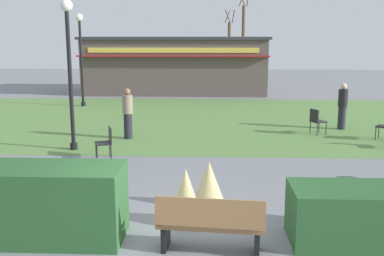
# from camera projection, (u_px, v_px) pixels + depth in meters

# --- Properties ---
(ground_plane) EXTENTS (80.00, 80.00, 0.00)m
(ground_plane) POSITION_uv_depth(u_px,v_px,m) (164.00, 246.00, 7.45)
(ground_plane) COLOR slate
(lawn_patch) EXTENTS (36.00, 12.00, 0.01)m
(lawn_patch) POSITION_uv_depth(u_px,v_px,m) (192.00, 119.00, 18.77)
(lawn_patch) COLOR #5B8442
(lawn_patch) RESTS_ON ground_plane
(park_bench) EXTENTS (1.74, 0.68, 0.95)m
(park_bench) POSITION_uv_depth(u_px,v_px,m) (210.00, 224.00, 7.11)
(park_bench) COLOR olive
(park_bench) RESTS_ON ground_plane
(hedge_left) EXTENTS (2.53, 1.10, 1.26)m
(hedge_left) POSITION_uv_depth(u_px,v_px,m) (48.00, 203.00, 7.60)
(hedge_left) COLOR #28562B
(hedge_left) RESTS_ON ground_plane
(hedge_right) EXTENTS (2.61, 1.10, 0.94)m
(hedge_right) POSITION_uv_depth(u_px,v_px,m) (370.00, 215.00, 7.49)
(hedge_right) COLOR #28562B
(hedge_right) RESTS_ON ground_plane
(ornamental_grass_behind_left) EXTENTS (0.71, 0.71, 0.94)m
(ornamental_grass_behind_left) POSITION_uv_depth(u_px,v_px,m) (209.00, 184.00, 9.07)
(ornamental_grass_behind_left) COLOR #D1BC7F
(ornamental_grass_behind_left) RESTS_ON ground_plane
(ornamental_grass_behind_right) EXTENTS (0.69, 0.69, 1.05)m
(ornamental_grass_behind_right) POSITION_uv_depth(u_px,v_px,m) (186.00, 196.00, 8.24)
(ornamental_grass_behind_right) COLOR #D1BC7F
(ornamental_grass_behind_right) RESTS_ON ground_plane
(ornamental_grass_behind_center) EXTENTS (0.51, 0.51, 1.24)m
(ornamental_grass_behind_center) POSITION_uv_depth(u_px,v_px,m) (107.00, 191.00, 8.22)
(ornamental_grass_behind_center) COLOR #D1BC7F
(ornamental_grass_behind_center) RESTS_ON ground_plane
(lamppost_mid) EXTENTS (0.36, 0.36, 4.41)m
(lamppost_mid) POSITION_uv_depth(u_px,v_px,m) (69.00, 57.00, 13.21)
(lamppost_mid) COLOR black
(lamppost_mid) RESTS_ON ground_plane
(lamppost_far) EXTENTS (0.36, 0.36, 4.41)m
(lamppost_far) POSITION_uv_depth(u_px,v_px,m) (81.00, 49.00, 21.70)
(lamppost_far) COLOR black
(lamppost_far) RESTS_ON ground_plane
(trash_bin) EXTENTS (0.52, 0.52, 0.90)m
(trash_bin) POSITION_uv_depth(u_px,v_px,m) (347.00, 204.00, 8.04)
(trash_bin) COLOR #2D4233
(trash_bin) RESTS_ON ground_plane
(food_kiosk) EXTENTS (10.86, 5.17, 3.33)m
(food_kiosk) POSITION_uv_depth(u_px,v_px,m) (176.00, 64.00, 27.55)
(food_kiosk) COLOR #594C47
(food_kiosk) RESTS_ON ground_plane
(cafe_chair_center) EXTENTS (0.59, 0.59, 0.89)m
(cafe_chair_center) POSITION_uv_depth(u_px,v_px,m) (317.00, 119.00, 15.76)
(cafe_chair_center) COLOR black
(cafe_chair_center) RESTS_ON ground_plane
(cafe_chair_north) EXTENTS (0.56, 0.56, 0.89)m
(cafe_chair_north) POSITION_uv_depth(u_px,v_px,m) (106.00, 140.00, 12.63)
(cafe_chair_north) COLOR black
(cafe_chair_north) RESTS_ON ground_plane
(person_strolling) EXTENTS (0.34, 0.34, 1.69)m
(person_strolling) POSITION_uv_depth(u_px,v_px,m) (343.00, 106.00, 16.57)
(person_strolling) COLOR #23232D
(person_strolling) RESTS_ON ground_plane
(person_standing) EXTENTS (0.34, 0.34, 1.69)m
(person_standing) POSITION_uv_depth(u_px,v_px,m) (128.00, 113.00, 15.05)
(person_standing) COLOR #23232D
(person_standing) RESTS_ON ground_plane
(parked_car_west_slot) EXTENTS (4.27, 2.19, 1.20)m
(parked_car_west_slot) POSITION_uv_depth(u_px,v_px,m) (141.00, 72.00, 34.93)
(parked_car_west_slot) COLOR navy
(parked_car_west_slot) RESTS_ON ground_plane
(tree_left_bg) EXTENTS (0.91, 0.96, 6.94)m
(tree_left_bg) POSITION_uv_depth(u_px,v_px,m) (243.00, 39.00, 38.63)
(tree_left_bg) COLOR brown
(tree_left_bg) RESTS_ON ground_plane
(tree_right_bg) EXTENTS (0.91, 0.96, 5.63)m
(tree_right_bg) POSITION_uv_depth(u_px,v_px,m) (229.00, 46.00, 40.68)
(tree_right_bg) COLOR brown
(tree_right_bg) RESTS_ON ground_plane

